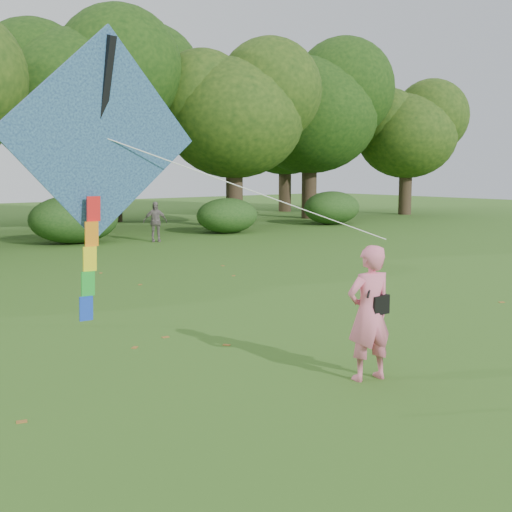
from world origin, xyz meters
TOP-DOWN VIEW (x-y plane):
  - ground at (0.00, 0.00)m, footprint 100.00×100.00m
  - man_kite_flyer at (-0.62, -0.13)m, footprint 0.76×0.59m
  - bystander_right at (5.71, 16.40)m, footprint 1.01×0.73m
  - crossbody_bag at (-0.50, -0.16)m, footprint 0.43×0.20m
  - flying_kite at (-4.16, 0.47)m, footprint 4.90×0.97m
  - fallen_leaves at (0.46, 4.63)m, footprint 10.50×12.67m

SIDE VIEW (x-z plane):
  - ground at x=0.00m, z-range 0.00..0.00m
  - fallen_leaves at x=0.46m, z-range 0.00..0.01m
  - bystander_right at x=5.71m, z-range 0.00..1.59m
  - man_kite_flyer at x=-0.62m, z-range 0.00..1.85m
  - crossbody_bag at x=-0.50m, z-range 0.69..1.41m
  - flying_kite at x=-4.16m, z-range 1.63..4.63m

